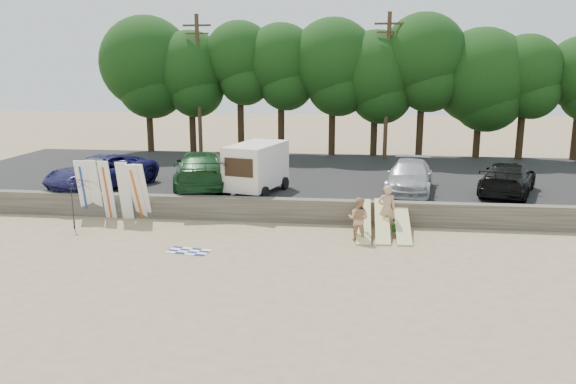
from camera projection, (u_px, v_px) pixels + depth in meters
name	position (u px, v px, depth m)	size (l,w,h in m)	color
ground	(348.00, 246.00, 20.61)	(120.00, 120.00, 0.00)	tan
seawall	(350.00, 212.00, 23.41)	(44.00, 0.50, 1.00)	#6B6356
parking_lot	(352.00, 181.00, 30.71)	(44.00, 14.50, 0.70)	#282828
treeline	(339.00, 66.00, 36.29)	(33.27, 6.24, 9.15)	#382616
utility_poles	(387.00, 84.00, 34.70)	(25.80, 0.26, 9.00)	#473321
box_trailer	(256.00, 166.00, 25.84)	(2.75, 3.94, 2.29)	white
car_0	(102.00, 172.00, 27.04)	(2.60, 5.63, 1.56)	#17154B
car_1	(202.00, 169.00, 27.11)	(2.48, 6.10, 1.77)	#153C1C
car_2	(410.00, 176.00, 26.24)	(2.00, 4.93, 1.43)	#AFB0B5
car_3	(508.00, 178.00, 25.67)	(2.09, 5.14, 1.49)	black
surfboard_upright_0	(84.00, 189.00, 24.23)	(0.50, 0.06, 2.60)	white
surfboard_upright_1	(95.00, 189.00, 24.20)	(0.50, 0.06, 2.60)	white
surfboard_upright_2	(107.00, 190.00, 24.00)	(0.50, 0.06, 2.60)	white
surfboard_upright_3	(125.00, 191.00, 23.82)	(0.50, 0.06, 2.60)	white
surfboard_upright_4	(137.00, 192.00, 23.78)	(0.50, 0.06, 2.60)	white
surfboard_upright_5	(142.00, 192.00, 23.79)	(0.50, 0.06, 2.60)	white
surfboard_low_0	(364.00, 221.00, 21.84)	(0.56, 3.00, 0.07)	#D8D088
surfboard_low_1	(382.00, 221.00, 21.81)	(0.56, 3.00, 0.07)	#D8D088
surfboard_low_2	(403.00, 224.00, 21.80)	(0.56, 3.00, 0.07)	#D8D088
beachgoer_a	(387.00, 209.00, 22.04)	(0.70, 0.46, 1.92)	tan
beachgoer_b	(358.00, 219.00, 21.06)	(0.82, 0.64, 1.68)	tan
cooler	(391.00, 227.00, 22.50)	(0.38, 0.30, 0.32)	#23812A
gear_bag	(394.00, 227.00, 22.69)	(0.30, 0.25, 0.22)	orange
beach_towel	(188.00, 251.00, 19.97)	(1.50, 1.50, 0.00)	white
beach_umbrella	(72.00, 203.00, 22.64)	(2.29, 2.34, 2.10)	black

